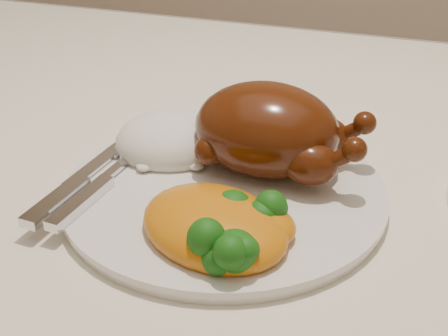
% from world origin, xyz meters
% --- Properties ---
extents(dining_table, '(1.60, 0.90, 0.76)m').
position_xyz_m(dining_table, '(0.00, 0.00, 0.67)').
color(dining_table, brown).
rests_on(dining_table, floor).
extents(tablecloth, '(1.73, 1.03, 0.18)m').
position_xyz_m(tablecloth, '(0.00, 0.00, 0.74)').
color(tablecloth, beige).
rests_on(tablecloth, dining_table).
extents(dinner_plate, '(0.33, 0.33, 0.01)m').
position_xyz_m(dinner_plate, '(0.01, -0.04, 0.77)').
color(dinner_plate, silver).
rests_on(dinner_plate, tablecloth).
extents(roast_chicken, '(0.17, 0.11, 0.09)m').
position_xyz_m(roast_chicken, '(0.04, 0.00, 0.82)').
color(roast_chicken, '#4B1A08').
rests_on(roast_chicken, dinner_plate).
extents(rice_mound, '(0.14, 0.14, 0.06)m').
position_xyz_m(rice_mound, '(-0.06, 0.01, 0.79)').
color(rice_mound, white).
rests_on(rice_mound, dinner_plate).
extents(mac_and_cheese, '(0.16, 0.15, 0.05)m').
position_xyz_m(mac_and_cheese, '(0.04, -0.12, 0.79)').
color(mac_and_cheese, orange).
rests_on(mac_and_cheese, dinner_plate).
extents(cutlery, '(0.05, 0.20, 0.01)m').
position_xyz_m(cutlery, '(-0.11, -0.09, 0.79)').
color(cutlery, silver).
rests_on(cutlery, dinner_plate).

